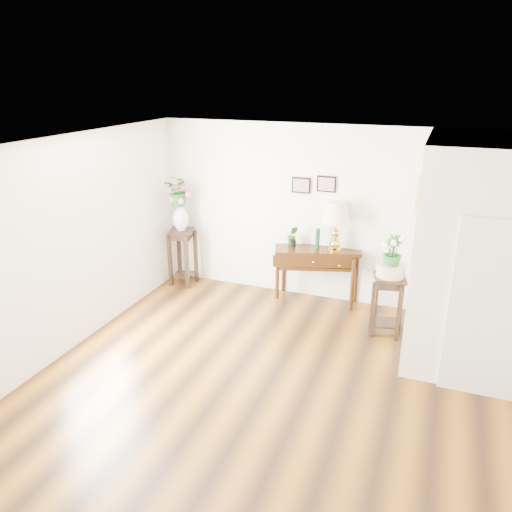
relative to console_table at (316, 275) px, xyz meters
The scene contains 20 objects.
floor 2.63m from the console_table, 83.29° to the right, with size 6.00×5.50×0.02m, color brown.
ceiling 3.50m from the console_table, 83.29° to the right, with size 6.00×5.50×0.02m, color white.
wall_back 1.02m from the console_table, 30.76° to the left, with size 6.00×0.02×2.80m, color silver.
wall_front 5.41m from the console_table, 86.75° to the right, with size 6.00×0.02×2.80m, color silver.
wall_left 3.85m from the console_table, 136.39° to the right, with size 0.02×5.50×2.80m, color silver.
partition 2.70m from the console_table, 18.31° to the right, with size 1.80×1.95×2.80m, color silver.
door 3.06m from the console_table, 36.77° to the right, with size 0.90×0.05×2.10m, color silver.
art_print_left 1.45m from the console_table, 155.28° to the left, with size 0.30×0.02×0.25m, color black.
art_print_right 1.46m from the console_table, 71.87° to the left, with size 0.30×0.02×0.25m, color black.
wall_ornament 2.27m from the console_table, 24.62° to the right, with size 0.51×0.51×0.07m, color #A98748.
console_table is the anchor object (origin of this frame).
table_lamp 0.84m from the console_table, ahead, with size 0.45×0.45×0.78m, color gold.
green_vase 0.62m from the console_table, behind, with size 0.07×0.07×0.33m, color #10351F.
potted_plant 0.73m from the console_table, behind, with size 0.17×0.14×0.31m, color #21541E.
plant_stand_a 2.35m from the console_table, behind, with size 0.39×0.39×1.00m, color black.
porcelain_vase 2.48m from the console_table, behind, with size 0.27×0.27×0.47m, color silver, non-canonical shape.
lily_arrangement 2.64m from the console_table, behind, with size 0.47×0.40×0.52m, color #21541E.
plant_stand_b 1.39m from the console_table, 30.31° to the right, with size 0.41×0.41×0.88m, color black.
ceramic_bowl 1.48m from the console_table, 30.31° to the right, with size 0.39×0.39×0.17m, color #DBB98E.
narcissus 1.60m from the console_table, 30.31° to the right, with size 0.26×0.26×0.46m, color #21541E.
Camera 1 is at (1.44, -4.72, 3.51)m, focal length 35.00 mm.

